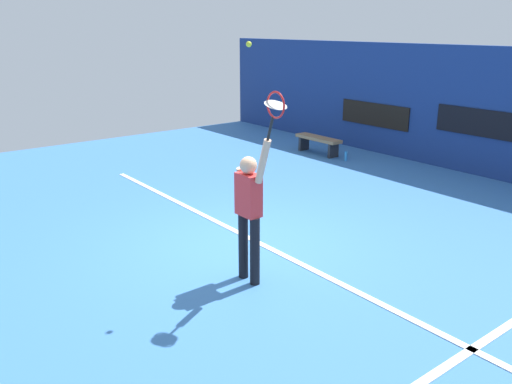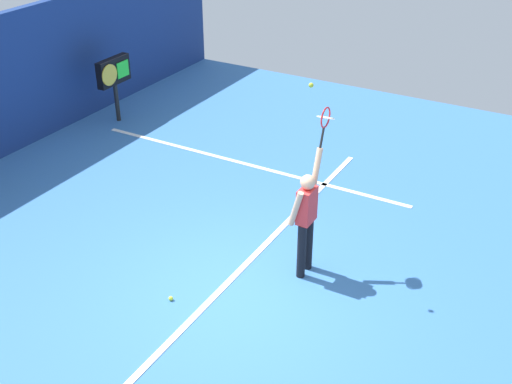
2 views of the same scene
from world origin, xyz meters
name	(u,v)px [view 1 (image 1 of 2)]	position (x,y,z in m)	size (l,w,h in m)	color
ground_plane	(245,246)	(0.00, 0.00, 0.00)	(18.00, 18.00, 0.00)	#3870B2
back_wall	(486,112)	(0.00, 6.64, 1.42)	(18.00, 0.20, 2.83)	navy
sponsor_banner_center	(482,123)	(0.00, 6.52, 1.19)	(2.20, 0.03, 0.60)	black
sponsor_banner_portside	(374,115)	(-3.00, 6.52, 1.00)	(2.20, 0.03, 0.60)	black
court_baseline	(256,242)	(0.00, 0.23, 0.01)	(10.00, 0.10, 0.01)	white
tennis_player	(249,209)	(0.96, -0.64, 1.01)	(0.66, 0.31, 1.98)	black
tennis_racket	(275,108)	(1.46, -0.64, 2.35)	(0.39, 0.27, 0.63)	black
tennis_ball	(249,44)	(0.95, -0.63, 3.03)	(0.07, 0.07, 0.07)	#CCE033
court_bench	(318,141)	(-3.71, 5.20, 0.34)	(1.40, 0.36, 0.45)	olive
water_bottle	(346,156)	(-2.72, 5.20, 0.12)	(0.07, 0.07, 0.24)	#338CD8
spare_ball	(257,222)	(-0.62, 0.74, 0.03)	(0.07, 0.07, 0.07)	#CCE033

